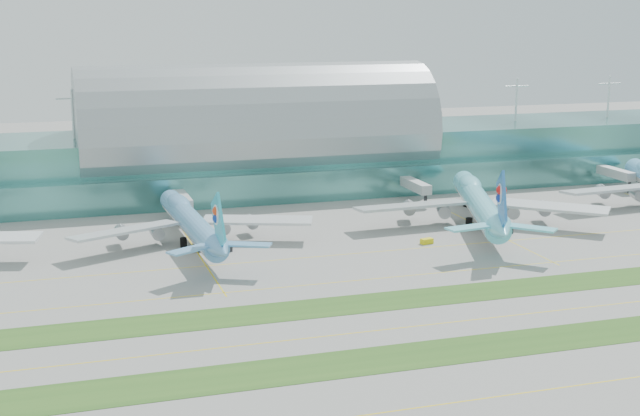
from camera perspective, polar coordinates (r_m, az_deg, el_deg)
name	(u,v)px	position (r m, az deg, el deg)	size (l,w,h in m)	color
ground	(397,303)	(189.72, 4.95, -6.10)	(700.00, 700.00, 0.00)	gray
terminal	(256,149)	(306.42, -4.09, 3.81)	(340.00, 69.10, 36.00)	#3D7A75
grass_strip_near	(455,350)	(165.72, 8.63, -9.00)	(420.00, 12.00, 0.08)	#2D591E
grass_strip_far	(393,300)	(191.47, 4.72, -5.91)	(420.00, 12.00, 0.08)	#2D591E
taxiline_a	(509,395)	(149.45, 12.02, -11.62)	(420.00, 0.35, 0.01)	yellow
taxiline_b	(424,325)	(177.58, 6.66, -7.46)	(420.00, 0.35, 0.01)	yellow
taxiline_c	(368,279)	(205.68, 3.06, -4.59)	(420.00, 0.35, 0.01)	yellow
taxiline_d	(338,255)	(225.60, 1.13, -3.02)	(420.00, 0.35, 0.01)	yellow
airliner_b	(191,221)	(237.22, -8.27, -0.81)	(65.05, 73.84, 20.33)	#5F9FD3
airliner_c	(479,202)	(258.96, 10.13, 0.41)	(68.60, 79.74, 22.63)	#6BD8EC
gse_c	(203,249)	(230.85, -7.47, -2.61)	(2.83, 1.76, 1.19)	black
gse_d	(225,248)	(230.10, -6.08, -2.58)	(3.44, 2.08, 1.53)	black
gse_e	(427,241)	(237.81, 6.85, -2.12)	(3.31, 1.75, 1.42)	yellow
gse_f	(507,231)	(252.64, 11.86, -1.43)	(3.25, 1.69, 1.43)	black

